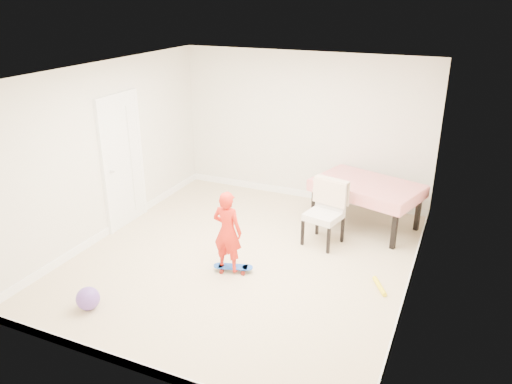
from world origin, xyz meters
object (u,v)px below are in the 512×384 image
at_px(dining_table, 366,204).
at_px(balloon, 88,298).
at_px(skateboard, 233,269).
at_px(child, 227,234).
at_px(dining_chair, 324,214).

xyz_separation_m(dining_table, balloon, (-2.50, -3.57, -0.23)).
relative_size(skateboard, child, 0.48).
distance_m(dining_table, dining_chair, 0.97).
height_order(skateboard, child, child).
bearing_deg(balloon, skateboard, 50.55).
relative_size(dining_chair, skateboard, 1.82).
bearing_deg(child, skateboard, -164.78).
xyz_separation_m(dining_table, child, (-1.37, -2.13, 0.19)).
bearing_deg(dining_table, dining_chair, -100.41).
bearing_deg(dining_table, child, -105.84).
xyz_separation_m(child, balloon, (-1.13, -1.44, -0.42)).
bearing_deg(dining_chair, balloon, -114.48).
bearing_deg(dining_chair, skateboard, -111.66).
relative_size(dining_table, skateboard, 2.97).
relative_size(dining_table, dining_chair, 1.63).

